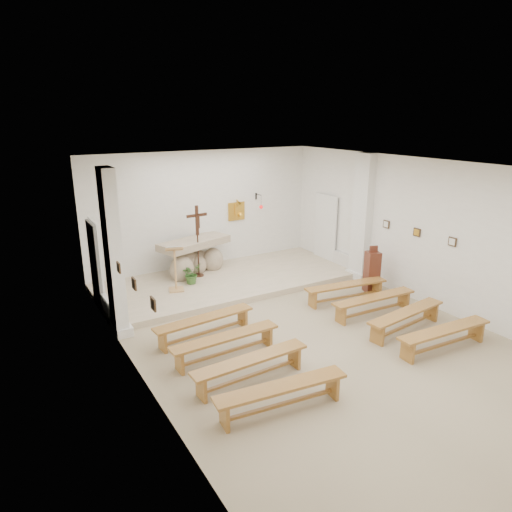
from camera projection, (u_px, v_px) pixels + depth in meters
ground at (304, 333)px, 9.72m from camera, size 7.00×10.00×0.00m
wall_left at (136, 286)px, 7.51m from camera, size 0.02×10.00×3.50m
wall_right at (424, 233)px, 10.90m from camera, size 0.02×10.00×3.50m
wall_back at (204, 211)px, 13.31m from camera, size 7.00×0.02×3.50m
ceiling at (310, 167)px, 8.69m from camera, size 7.00×10.00×0.02m
sanctuary_platform at (229, 280)px, 12.58m from camera, size 6.98×3.00×0.15m
pilaster_left at (113, 254)px, 9.21m from camera, size 0.26×0.55×3.50m
pilaster_right at (362, 218)px, 12.49m from camera, size 0.26×0.55×3.50m
gold_wall_relief at (236, 211)px, 13.82m from camera, size 0.55×0.04×0.55m
sanctuary_lamp at (260, 205)px, 13.91m from camera, size 0.11×0.36×0.44m
station_frame_left_front at (153, 304)px, 6.87m from camera, size 0.03×0.20×0.20m
station_frame_left_mid at (134, 284)px, 7.69m from camera, size 0.03×0.20×0.20m
station_frame_left_rear at (119, 267)px, 8.51m from camera, size 0.03×0.20×0.20m
station_frame_right_front at (452, 242)px, 10.24m from camera, size 0.03×0.20×0.20m
station_frame_right_mid at (417, 232)px, 11.07m from camera, size 0.03×0.20×0.20m
station_frame_right_rear at (386, 224)px, 11.89m from camera, size 0.03×0.20×0.20m
radiator_left at (109, 310)px, 10.20m from camera, size 0.10×0.85×0.52m
radiator_right at (344, 262)px, 13.53m from camera, size 0.10×0.85×0.52m
altar at (194, 259)px, 12.87m from camera, size 2.21×1.37×1.06m
lectern at (175, 268)px, 11.48m from camera, size 0.52×0.47×1.22m
crucifix_stand at (198, 236)px, 12.38m from camera, size 0.60×0.26×1.99m
potted_plant at (191, 274)px, 12.08m from camera, size 0.61×0.57×0.55m
donation_pedestal at (372, 272)px, 11.86m from camera, size 0.42×0.42×1.25m
bench_left_front at (205, 322)px, 9.41m from camera, size 2.21×0.53×0.46m
bench_right_front at (346, 288)px, 11.27m from camera, size 2.22×0.63×0.46m
bench_left_second at (225, 341)px, 8.62m from camera, size 2.20×0.41×0.46m
bench_right_second at (374, 301)px, 10.48m from camera, size 2.20×0.45×0.46m
bench_left_third at (251, 364)px, 7.84m from camera, size 2.20×0.43×0.46m
bench_right_third at (406, 316)px, 9.70m from camera, size 2.22×0.60×0.46m
bench_left_fourth at (281, 392)px, 7.05m from camera, size 2.21×0.59×0.46m
bench_right_fourth at (444, 334)px, 8.91m from camera, size 2.21×0.48×0.46m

